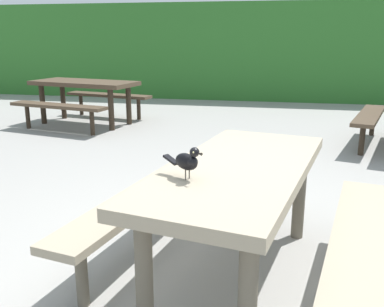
{
  "coord_description": "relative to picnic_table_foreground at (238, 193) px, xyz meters",
  "views": [
    {
      "loc": [
        0.38,
        -2.57,
        1.47
      ],
      "look_at": [
        -0.08,
        -0.3,
        0.84
      ],
      "focal_mm": 40.13,
      "sensor_mm": 36.0,
      "label": 1
    }
  ],
  "objects": [
    {
      "name": "ground_plane",
      "position": [
        -0.17,
        0.12,
        -0.56
      ],
      "size": [
        60.0,
        60.0,
        0.0
      ],
      "primitive_type": "plane",
      "color": "gray"
    },
    {
      "name": "hedge_wall",
      "position": [
        -0.17,
        8.8,
        0.56
      ],
      "size": [
        28.0,
        2.29,
        2.23
      ],
      "primitive_type": "cube",
      "color": "#2D6B28",
      "rests_on": "ground"
    },
    {
      "name": "picnic_table_foreground",
      "position": [
        0.0,
        0.0,
        0.0
      ],
      "size": [
        1.99,
        2.01,
        0.74
      ],
      "color": "gray",
      "rests_on": "ground"
    },
    {
      "name": "bird_grackle",
      "position": [
        -0.24,
        -0.34,
        0.29
      ],
      "size": [
        0.25,
        0.18,
        0.18
      ],
      "color": "black",
      "rests_on": "picnic_table_foreground"
    },
    {
      "name": "picnic_table_mid_right",
      "position": [
        -3.04,
        4.39,
        0.0
      ],
      "size": [
        2.03,
        2.0,
        0.74
      ],
      "color": "#473828",
      "rests_on": "ground"
    }
  ]
}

